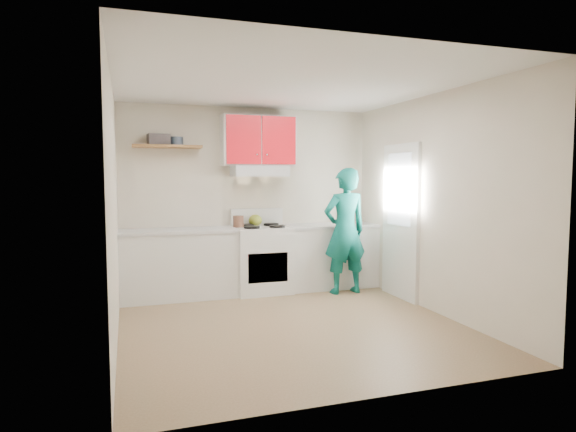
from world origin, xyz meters
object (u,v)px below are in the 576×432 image
object	(u,v)px
person	(345,231)
tin	(176,141)
stove	(262,259)
kettle	(255,220)
crock	(238,222)

from	to	relation	value
person	tin	bearing A→B (deg)	-19.33
stove	tin	world-z (taller)	tin
kettle	stove	bearing A→B (deg)	-90.01
stove	kettle	size ratio (longest dim) A/B	4.80
crock	person	xyz separation A→B (m)	(1.40, -0.47, -0.12)
tin	stove	bearing A→B (deg)	-9.99
kettle	crock	distance (m)	0.28
crock	kettle	bearing A→B (deg)	19.15
tin	person	distance (m)	2.60
crock	person	world-z (taller)	person
stove	tin	bearing A→B (deg)	170.01
kettle	tin	bearing A→B (deg)	158.27
tin	kettle	bearing A→B (deg)	-2.51
tin	kettle	size ratio (longest dim) A/B	0.97
tin	crock	size ratio (longest dim) A/B	1.04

